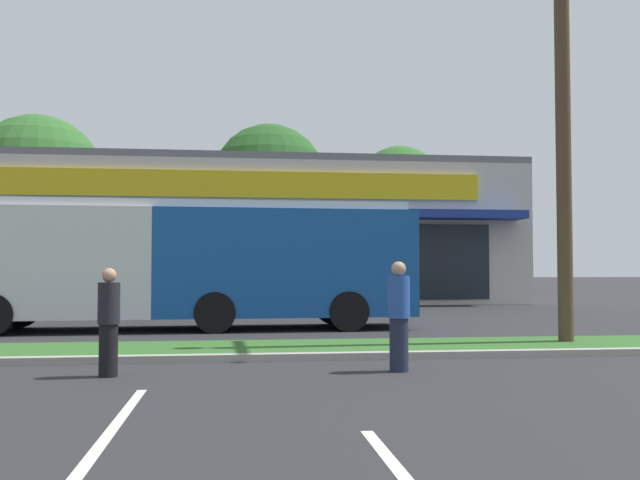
% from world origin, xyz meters
% --- Properties ---
extents(grass_median, '(56.00, 2.20, 0.12)m').
position_xyz_m(grass_median, '(0.00, 14.00, 0.06)').
color(grass_median, '#2D5B23').
rests_on(grass_median, ground_plane).
extents(curb_lip, '(56.00, 0.24, 0.12)m').
position_xyz_m(curb_lip, '(0.00, 12.78, 0.06)').
color(curb_lip, '#99968C').
rests_on(curb_lip, ground_plane).
extents(parking_stripe_1, '(0.12, 4.80, 0.01)m').
position_xyz_m(parking_stripe_1, '(-0.94, 7.68, 0.00)').
color(parking_stripe_1, silver).
rests_on(parking_stripe_1, ground_plane).
extents(storefront_building, '(25.32, 13.76, 6.47)m').
position_xyz_m(storefront_building, '(0.54, 36.21, 3.24)').
color(storefront_building, '#BCB7AD').
rests_on(storefront_building, ground_plane).
extents(tree_left, '(7.51, 7.51, 10.46)m').
position_xyz_m(tree_left, '(-11.11, 42.94, 6.70)').
color(tree_left, '#473323').
rests_on(tree_left, ground_plane).
extents(tree_mid_left, '(6.25, 6.25, 9.15)m').
position_xyz_m(tree_mid_left, '(-3.99, 47.01, 6.01)').
color(tree_mid_left, '#473323').
rests_on(tree_mid_left, ground_plane).
extents(tree_mid, '(7.27, 7.27, 10.80)m').
position_xyz_m(tree_mid, '(2.41, 45.63, 7.15)').
color(tree_mid, '#473323').
rests_on(tree_mid, ground_plane).
extents(tree_mid_right, '(5.68, 5.68, 9.51)m').
position_xyz_m(tree_mid_right, '(10.85, 45.19, 6.65)').
color(tree_mid_right, '#473323').
rests_on(tree_mid_right, ground_plane).
extents(utility_pole, '(3.03, 2.40, 11.22)m').
position_xyz_m(utility_pole, '(6.68, 14.11, 5.96)').
color(utility_pole, '#4C3826').
rests_on(utility_pole, ground_plane).
extents(city_bus, '(12.09, 2.95, 3.25)m').
position_xyz_m(city_bus, '(-1.17, 19.11, 1.77)').
color(city_bus, '#144793').
rests_on(city_bus, ground_plane).
extents(car_1, '(4.39, 1.93, 1.45)m').
position_xyz_m(car_1, '(1.54, 25.09, 0.75)').
color(car_1, '#9E998C').
rests_on(car_1, ground_plane).
extents(pedestrian_near_bench, '(0.32, 0.32, 1.57)m').
position_xyz_m(pedestrian_near_bench, '(-1.57, 11.29, 0.79)').
color(pedestrian_near_bench, black).
rests_on(pedestrian_near_bench, ground_plane).
extents(pedestrian_mid, '(0.34, 0.34, 1.67)m').
position_xyz_m(pedestrian_mid, '(2.73, 11.28, 0.84)').
color(pedestrian_mid, '#1E2338').
rests_on(pedestrian_mid, ground_plane).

